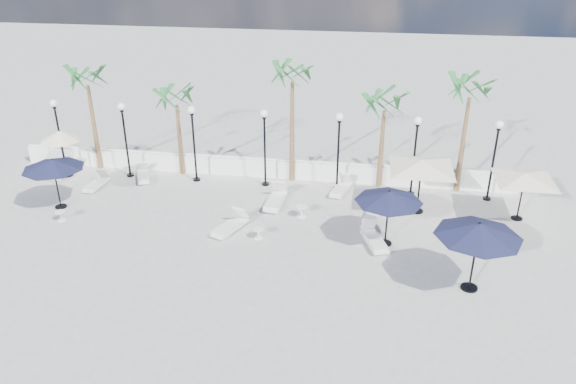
# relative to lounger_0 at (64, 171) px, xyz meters

# --- Properties ---
(ground) EXTENTS (100.00, 100.00, 0.00)m
(ground) POSITION_rel_lounger_0_xyz_m (10.39, -6.12, -0.23)
(ground) COLOR gray
(ground) RESTS_ON ground
(balustrade) EXTENTS (26.00, 0.30, 1.01)m
(balustrade) POSITION_rel_lounger_0_xyz_m (10.39, 1.38, 0.23)
(balustrade) COLOR white
(balustrade) RESTS_ON ground
(lamppost_0) EXTENTS (0.36, 0.36, 3.84)m
(lamppost_0) POSITION_rel_lounger_0_xyz_m (-0.11, 0.38, 2.26)
(lamppost_0) COLOR black
(lamppost_0) RESTS_ON ground
(lamppost_1) EXTENTS (0.36, 0.36, 3.84)m
(lamppost_1) POSITION_rel_lounger_0_xyz_m (3.39, 0.38, 2.26)
(lamppost_1) COLOR black
(lamppost_1) RESTS_ON ground
(lamppost_2) EXTENTS (0.36, 0.36, 3.84)m
(lamppost_2) POSITION_rel_lounger_0_xyz_m (6.89, 0.38, 2.26)
(lamppost_2) COLOR black
(lamppost_2) RESTS_ON ground
(lamppost_3) EXTENTS (0.36, 0.36, 3.84)m
(lamppost_3) POSITION_rel_lounger_0_xyz_m (10.39, 0.38, 2.26)
(lamppost_3) COLOR black
(lamppost_3) RESTS_ON ground
(lamppost_4) EXTENTS (0.36, 0.36, 3.84)m
(lamppost_4) POSITION_rel_lounger_0_xyz_m (13.89, 0.38, 2.26)
(lamppost_4) COLOR black
(lamppost_4) RESTS_ON ground
(lamppost_5) EXTENTS (0.36, 0.36, 3.84)m
(lamppost_5) POSITION_rel_lounger_0_xyz_m (17.39, 0.38, 2.26)
(lamppost_5) COLOR black
(lamppost_5) RESTS_ON ground
(lamppost_6) EXTENTS (0.36, 0.36, 3.84)m
(lamppost_6) POSITION_rel_lounger_0_xyz_m (20.89, 0.38, 2.26)
(lamppost_6) COLOR black
(lamppost_6) RESTS_ON ground
(palm_0) EXTENTS (2.60, 2.60, 5.50)m
(palm_0) POSITION_rel_lounger_0_xyz_m (1.39, 1.18, 4.30)
(palm_0) COLOR brown
(palm_0) RESTS_ON ground
(palm_1) EXTENTS (2.60, 2.60, 4.70)m
(palm_1) POSITION_rel_lounger_0_xyz_m (5.89, 1.18, 3.52)
(palm_1) COLOR brown
(palm_1) RESTS_ON ground
(palm_2) EXTENTS (2.60, 2.60, 6.10)m
(palm_2) POSITION_rel_lounger_0_xyz_m (11.59, 1.18, 4.88)
(palm_2) COLOR brown
(palm_2) RESTS_ON ground
(palm_3) EXTENTS (2.60, 2.60, 4.90)m
(palm_3) POSITION_rel_lounger_0_xyz_m (15.89, 1.18, 3.72)
(palm_3) COLOR brown
(palm_3) RESTS_ON ground
(palm_4) EXTENTS (2.60, 2.60, 5.70)m
(palm_4) POSITION_rel_lounger_0_xyz_m (19.59, 1.18, 4.49)
(palm_4) COLOR brown
(palm_4) RESTS_ON ground
(lounger_0) EXTENTS (0.65, 1.87, 0.70)m
(lounger_0) POSITION_rel_lounger_0_xyz_m (0.00, 0.00, 0.00)
(lounger_0) COLOR white
(lounger_0) RESTS_ON ground
(lounger_1) EXTENTS (0.67, 1.78, 0.65)m
(lounger_1) POSITION_rel_lounger_0_xyz_m (2.32, -1.14, -0.01)
(lounger_1) COLOR white
(lounger_1) RESTS_ON ground
(lounger_2) EXTENTS (1.32, 2.03, 0.73)m
(lounger_2) POSITION_rel_lounger_0_xyz_m (9.80, -4.31, 0.01)
(lounger_2) COLOR white
(lounger_2) RESTS_ON ground
(lounger_3) EXTENTS (1.19, 1.80, 0.65)m
(lounger_3) POSITION_rel_lounger_0_xyz_m (4.19, 0.10, -0.02)
(lounger_3) COLOR white
(lounger_3) RESTS_ON ground
(lounger_4) EXTENTS (0.81, 2.13, 0.78)m
(lounger_4) POSITION_rel_lounger_0_xyz_m (11.24, -1.64, 0.03)
(lounger_4) COLOR white
(lounger_4) RESTS_ON ground
(lounger_5) EXTENTS (0.93, 1.78, 0.64)m
(lounger_5) POSITION_rel_lounger_0_xyz_m (15.67, -2.20, -0.02)
(lounger_5) COLOR white
(lounger_5) RESTS_ON ground
(lounger_6) EXTENTS (1.01, 1.91, 0.68)m
(lounger_6) POSITION_rel_lounger_0_xyz_m (14.11, 0.10, -0.00)
(lounger_6) COLOR white
(lounger_6) RESTS_ON ground
(lounger_7) EXTENTS (1.20, 2.00, 0.71)m
(lounger_7) POSITION_rel_lounger_0_xyz_m (15.75, -4.51, 0.01)
(lounger_7) COLOR white
(lounger_7) RESTS_ON ground
(side_table_0) EXTENTS (0.45, 0.45, 0.43)m
(side_table_0) POSITION_rel_lounger_0_xyz_m (2.33, -4.56, 0.03)
(side_table_0) COLOR white
(side_table_0) RESTS_ON ground
(side_table_1) EXTENTS (0.46, 0.46, 0.44)m
(side_table_1) POSITION_rel_lounger_0_xyz_m (11.08, -4.73, 0.03)
(side_table_1) COLOR white
(side_table_1) RESTS_ON ground
(side_table_2) EXTENTS (0.54, 0.54, 0.52)m
(side_table_2) POSITION_rel_lounger_0_xyz_m (12.57, -2.64, 0.08)
(side_table_2) COLOR white
(side_table_2) RESTS_ON ground
(parasol_navy_left) EXTENTS (2.70, 2.70, 2.39)m
(parasol_navy_left) POSITION_rel_lounger_0_xyz_m (1.67, -3.39, 1.87)
(parasol_navy_left) COLOR black
(parasol_navy_left) RESTS_ON ground
(parasol_navy_mid) EXTENTS (2.67, 2.67, 2.39)m
(parasol_navy_mid) POSITION_rel_lounger_0_xyz_m (16.19, -4.39, 1.87)
(parasol_navy_mid) COLOR black
(parasol_navy_mid) RESTS_ON ground
(parasol_navy_right) EXTENTS (2.98, 2.98, 2.67)m
(parasol_navy_right) POSITION_rel_lounger_0_xyz_m (19.12, -7.02, 2.11)
(parasol_navy_right) COLOR black
(parasol_navy_right) RESTS_ON ground
(parasol_cream_sq_a) EXTENTS (4.77, 4.77, 2.34)m
(parasol_cream_sq_a) POSITION_rel_lounger_0_xyz_m (21.87, -1.39, 1.94)
(parasol_cream_sq_a) COLOR black
(parasol_cream_sq_a) RESTS_ON ground
(parasol_cream_sq_b) EXTENTS (5.35, 5.35, 2.68)m
(parasol_cream_sq_b) POSITION_rel_lounger_0_xyz_m (17.59, -1.35, 2.24)
(parasol_cream_sq_b) COLOR black
(parasol_cream_sq_b) RESTS_ON ground
(parasol_cream_small) EXTENTS (2.01, 2.01, 2.47)m
(parasol_cream_small) POSITION_rel_lounger_0_xyz_m (0.17, -0.03, 1.88)
(parasol_cream_small) COLOR black
(parasol_cream_small) RESTS_ON ground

